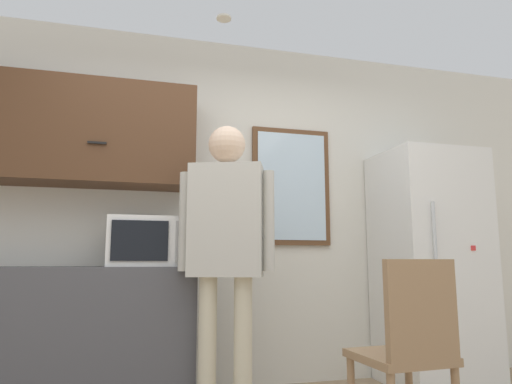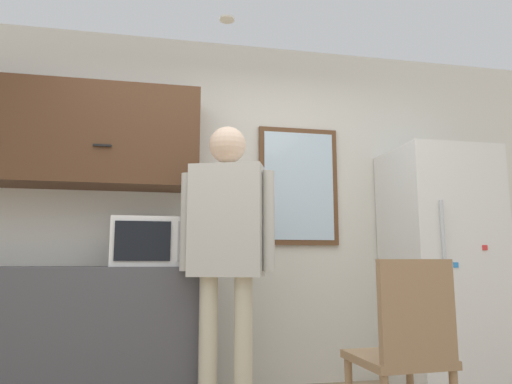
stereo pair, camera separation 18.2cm
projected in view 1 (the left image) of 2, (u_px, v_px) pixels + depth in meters
name	position (u px, v px, depth m)	size (l,w,h in m)	color
back_wall	(212.00, 206.00, 3.56)	(6.00, 0.06, 2.70)	silver
counter	(27.00, 340.00, 2.81)	(2.02, 0.58, 0.89)	#4C4C51
upper_cabinets	(46.00, 131.00, 3.12)	(2.02, 0.39, 0.72)	#51331E
microwave	(146.00, 242.00, 3.03)	(0.49, 0.41, 0.32)	white
person	(226.00, 234.00, 2.80)	(0.56, 0.36, 1.78)	beige
refrigerator	(430.00, 266.00, 3.56)	(0.73, 0.69, 1.79)	white
chair	(409.00, 345.00, 2.23)	(0.44, 0.44, 0.94)	#997551
window	(291.00, 186.00, 3.71)	(0.65, 0.05, 0.95)	brown
ceiling_light	(224.00, 18.00, 3.32)	(0.11, 0.11, 0.01)	white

